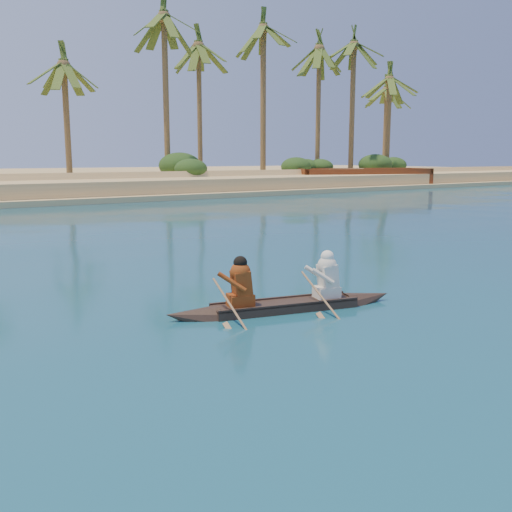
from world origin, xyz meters
TOP-DOWN VIEW (x-y plane):
  - ground at (0.00, 0.00)m, footprint 160.00×160.00m
  - canoe at (3.26, -4.00)m, footprint 4.56×1.66m
  - barge_right at (36.00, 27.00)m, footprint 13.40×8.28m

SIDE VIEW (x-z plane):
  - ground at x=0.00m, z-range 0.00..0.00m
  - canoe at x=3.26m, z-range -0.39..0.87m
  - barge_right at x=36.00m, z-range -0.32..1.80m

